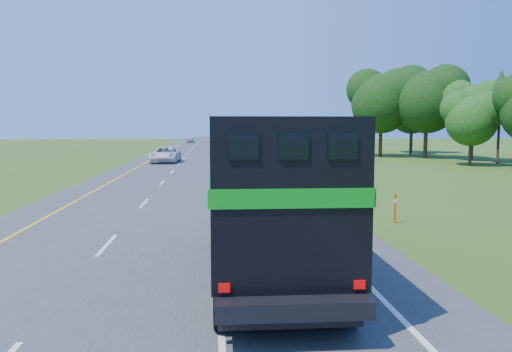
% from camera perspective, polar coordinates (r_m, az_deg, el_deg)
% --- Properties ---
extents(road, '(15.00, 260.00, 0.04)m').
position_cam_1_polar(road, '(55.70, -6.66, 1.65)').
color(road, '#38383A').
rests_on(road, ground).
extents(lane_markings, '(11.15, 260.00, 0.01)m').
position_cam_1_polar(lane_markings, '(55.70, -6.66, 1.67)').
color(lane_markings, yellow).
rests_on(lane_markings, road).
extents(horse_truck, '(3.03, 9.27, 4.08)m').
position_cam_1_polar(horse_truck, '(12.76, 1.53, -2.08)').
color(horse_truck, black).
rests_on(horse_truck, road).
extents(white_suv, '(3.12, 6.25, 1.70)m').
position_cam_1_polar(white_suv, '(54.61, -10.30, 2.42)').
color(white_suv, silver).
rests_on(white_suv, road).
extents(far_car, '(2.10, 4.87, 1.64)m').
position_cam_1_polar(far_car, '(120.74, -7.56, 4.22)').
color(far_car, silver).
rests_on(far_car, road).
extents(delineator, '(0.10, 0.05, 1.19)m').
position_cam_1_polar(delineator, '(21.18, 15.62, -3.49)').
color(delineator, '#E1450B').
rests_on(delineator, ground).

